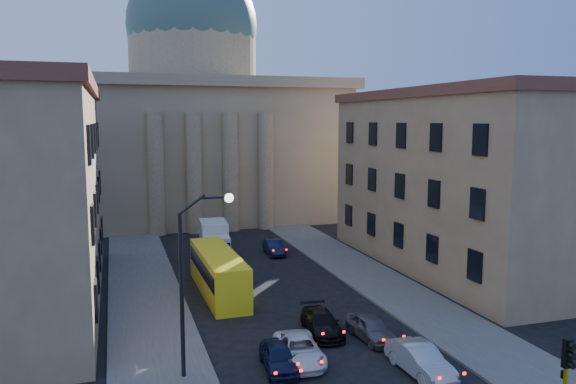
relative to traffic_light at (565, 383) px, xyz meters
name	(u,v)px	position (x,y,z in m)	size (l,w,h in m)	color
sidewalk_left	(149,311)	(-13.80, 20.00, -2.51)	(5.00, 60.00, 0.15)	#524F4B
sidewalk_right	(388,288)	(3.20, 20.00, -2.51)	(5.00, 60.00, 0.15)	#524F4B
church	(195,122)	(-5.30, 57.47, 9.29)	(68.02, 28.76, 36.60)	#81704F
building_left	(6,195)	(-22.30, 24.00, 4.84)	(11.60, 26.60, 14.70)	tan
building_right	(460,178)	(11.70, 24.00, 4.84)	(11.60, 26.60, 14.70)	tan
traffic_light	(565,383)	(0.00, 0.00, 0.00)	(0.34, 0.29, 4.30)	gold
street_lamp	(193,270)	(-12.27, 10.00, 2.70)	(2.62, 0.44, 8.83)	black
car_left_near	(278,357)	(-8.22, 9.60, -1.94)	(1.52, 3.78, 1.29)	#0E1733
car_right_near	(420,360)	(-1.80, 7.12, -1.87)	(1.51, 4.33, 1.43)	#9FA3A7
car_left_mid	(299,350)	(-6.93, 10.20, -1.96)	(2.08, 4.52, 1.26)	silver
car_right_mid	(322,323)	(-4.50, 13.36, -1.95)	(1.79, 4.41, 1.28)	black
car_right_far	(371,328)	(-2.18, 11.73, -1.92)	(1.58, 3.92, 1.34)	#505156
car_right_distant	(274,247)	(-1.85, 32.60, -1.94)	(1.37, 3.94, 1.30)	black
city_bus	(218,271)	(-8.80, 22.69, -0.99)	(2.56, 10.54, 2.96)	yellow
box_truck	(215,241)	(-7.25, 32.94, -1.09)	(2.71, 5.91, 3.16)	silver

